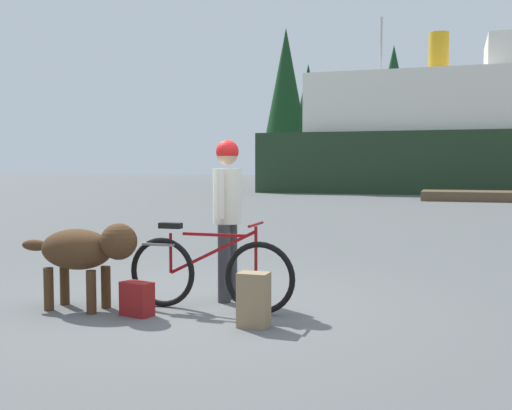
{
  "coord_description": "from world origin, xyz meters",
  "views": [
    {
      "loc": [
        2.46,
        -5.93,
        1.5
      ],
      "look_at": [
        0.08,
        1.42,
        1.0
      ],
      "focal_mm": 42.88,
      "sensor_mm": 36.0,
      "label": 1
    }
  ],
  "objects": [
    {
      "name": "ground_plane",
      "position": [
        0.0,
        0.0,
        0.0
      ],
      "size": [
        160.0,
        160.0,
        0.0
      ],
      "primitive_type": "plane",
      "color": "#595B5B"
    },
    {
      "name": "bicycle",
      "position": [
        0.07,
        -0.13,
        0.4
      ],
      "size": [
        1.82,
        0.44,
        0.92
      ],
      "color": "black",
      "rests_on": "ground_plane"
    },
    {
      "name": "person_cyclist",
      "position": [
        0.09,
        0.37,
        1.08
      ],
      "size": [
        0.32,
        0.53,
        1.78
      ],
      "color": "#333338",
      "rests_on": "ground_plane"
    },
    {
      "name": "dog",
      "position": [
        -1.16,
        -0.51,
        0.62
      ],
      "size": [
        1.36,
        0.5,
        0.92
      ],
      "color": "#472D19",
      "rests_on": "ground_plane"
    },
    {
      "name": "backpack",
      "position": [
        0.72,
        -0.61,
        0.25
      ],
      "size": [
        0.28,
        0.2,
        0.51
      ],
      "primitive_type": "cube",
      "rotation": [
        0.0,
        0.0,
        -0.02
      ],
      "color": "#8C7251",
      "rests_on": "ground_plane"
    },
    {
      "name": "handbag_pannier",
      "position": [
        -0.53,
        -0.56,
        0.17
      ],
      "size": [
        0.35,
        0.25,
        0.34
      ],
      "primitive_type": "cube",
      "rotation": [
        0.0,
        0.0,
        -0.23
      ],
      "color": "maroon",
      "rests_on": "ground_plane"
    },
    {
      "name": "ferry_boat",
      "position": [
        4.6,
        29.94,
        3.12
      ],
      "size": [
        24.59,
        8.58,
        8.84
      ],
      "color": "#1E331E",
      "rests_on": "ground_plane"
    },
    {
      "name": "sailboat_moored",
      "position": [
        -1.31,
        27.27,
        0.49
      ],
      "size": [
        8.7,
        2.44,
        9.29
      ],
      "color": "navy",
      "rests_on": "ground_plane"
    },
    {
      "name": "pine_tree_far_left",
      "position": [
        -11.27,
        44.8,
        8.19
      ],
      "size": [
        3.73,
        3.73,
        13.12
      ],
      "color": "#4C331E",
      "rests_on": "ground_plane"
    },
    {
      "name": "pine_tree_center",
      "position": [
        -2.08,
        42.58,
        6.97
      ],
      "size": [
        3.25,
        3.25,
        10.72
      ],
      "color": "#4C331E",
      "rests_on": "ground_plane"
    },
    {
      "name": "pine_tree_far_right",
      "position": [
        6.16,
        43.29,
        7.43
      ],
      "size": [
        3.03,
        3.03,
        11.5
      ],
      "color": "#4C331E",
      "rests_on": "ground_plane"
    },
    {
      "name": "pine_tree_mid_back",
      "position": [
        -9.93,
        47.45,
        6.39
      ],
      "size": [
        3.32,
        3.32,
        10.43
      ],
      "color": "#4C331E",
      "rests_on": "ground_plane"
    }
  ]
}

